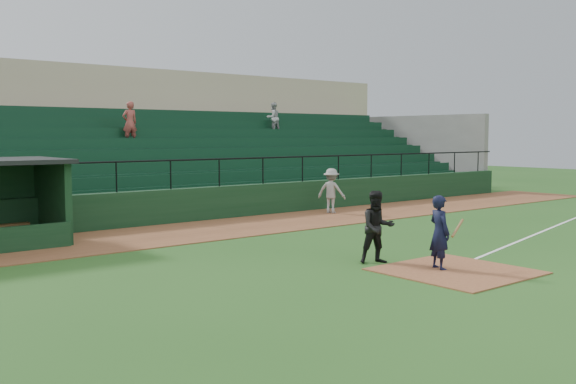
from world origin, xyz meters
TOP-DOWN VIEW (x-y plane):
  - ground at (0.00, 0.00)m, footprint 90.00×90.00m
  - warning_track at (0.00, 8.00)m, footprint 40.00×4.00m
  - home_plate_dirt at (0.00, -1.00)m, footprint 3.00×3.00m
  - foul_line at (8.00, 1.20)m, footprint 17.49×4.44m
  - stadium_structure at (-0.00, 16.46)m, footprint 38.00×13.08m
  - batter_at_plate at (-0.13, -0.62)m, footprint 1.08×0.73m
  - umpire at (-0.66, 0.81)m, footprint 1.06×0.98m
  - runner at (5.25, 8.75)m, footprint 1.08×1.30m

SIDE VIEW (x-z plane):
  - ground at x=0.00m, z-range 0.00..0.00m
  - foul_line at x=8.00m, z-range 0.00..0.01m
  - warning_track at x=0.00m, z-range 0.00..0.03m
  - home_plate_dirt at x=0.00m, z-range 0.00..0.03m
  - batter_at_plate at x=-0.13m, z-range 0.00..1.72m
  - umpire at x=-0.66m, z-range 0.00..1.75m
  - runner at x=5.25m, z-range 0.03..1.77m
  - stadium_structure at x=0.00m, z-range -0.90..5.50m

